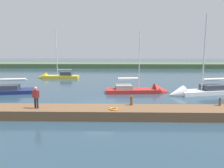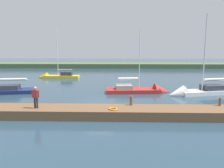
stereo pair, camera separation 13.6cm
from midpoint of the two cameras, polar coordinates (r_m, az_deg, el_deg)
ground_plane at (r=20.75m, az=-3.38°, el=-5.09°), size 200.00×200.00×0.00m
far_shoreline at (r=61.32m, az=-0.24°, el=4.46°), size 180.00×8.00×2.40m
dock_pier at (r=16.59m, az=-4.59°, el=-7.50°), size 27.93×2.37×0.73m
mooring_post_near at (r=18.94m, az=26.67°, el=-4.22°), size 0.18×0.18×0.64m
mooring_post_far at (r=17.15m, az=5.02°, el=-4.42°), size 0.22×0.22×0.73m
life_ring_buoy at (r=15.94m, az=0.17°, el=-6.63°), size 0.66×0.66×0.10m
sailboat_mid_channel at (r=39.72m, az=-14.97°, el=1.77°), size 7.49×1.94×9.59m
sailboat_far_left at (r=25.92m, az=8.04°, el=-2.01°), size 7.77×2.65×8.24m
sailboat_behind_pier at (r=26.30m, az=21.31°, el=-2.13°), size 8.16×3.88×9.91m
person_on_dock at (r=17.03m, az=-19.85°, el=-3.03°), size 0.62×0.31×1.66m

